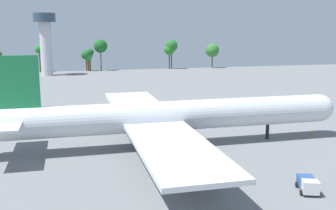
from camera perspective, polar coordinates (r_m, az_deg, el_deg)
The scene contains 6 objects.
ground_plane at distance 78.67m, azimuth 0.00°, elevation -5.78°, with size 284.94×284.94×0.00m, color slate.
cargo_airplane at distance 77.04m, azimuth -0.47°, elevation -1.67°, with size 71.24×65.69×17.93m.
pushback_tractor at distance 60.59m, azimuth 19.19°, elevation -10.52°, with size 3.70×5.11×2.13m.
safety_cone_nose at distance 91.92m, azimuth 19.74°, elevation -3.76°, with size 0.45×0.45×0.65m, color orange.
control_tower at distance 198.56m, azimuth -16.95°, elevation 9.15°, with size 10.08×10.08×28.96m.
tree_line_backdrop at distance 217.38m, azimuth -4.44°, elevation 7.78°, with size 118.80×7.55×16.33m.
Camera 1 is at (-18.20, -73.08, 22.74)m, focal length 43.11 mm.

